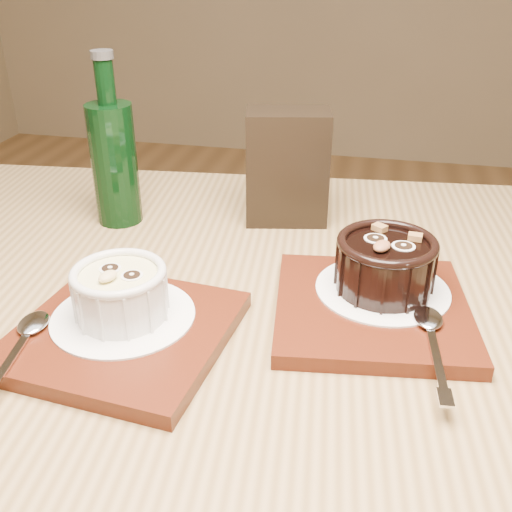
{
  "coord_description": "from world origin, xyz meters",
  "views": [
    {
      "loc": [
        0.2,
        -0.7,
        1.07
      ],
      "look_at": [
        0.09,
        -0.23,
        0.81
      ],
      "focal_mm": 42.0,
      "sensor_mm": 36.0,
      "label": 1
    }
  ],
  "objects_px": {
    "ramekin_dark": "(385,262)",
    "condiment_stand": "(287,167)",
    "table": "(238,401)",
    "tray_left": "(123,333)",
    "green_bottle": "(114,159)",
    "ramekin_white": "(120,291)",
    "tray_right": "(372,309)"
  },
  "relations": [
    {
      "from": "green_bottle",
      "to": "table",
      "type": "bearing_deg",
      "value": -44.62
    },
    {
      "from": "table",
      "to": "tray_right",
      "type": "distance_m",
      "value": 0.16
    },
    {
      "from": "ramekin_dark",
      "to": "condiment_stand",
      "type": "bearing_deg",
      "value": 147.3
    },
    {
      "from": "ramekin_white",
      "to": "green_bottle",
      "type": "bearing_deg",
      "value": 132.15
    },
    {
      "from": "table",
      "to": "green_bottle",
      "type": "relative_size",
      "value": 6.11
    },
    {
      "from": "tray_left",
      "to": "condiment_stand",
      "type": "distance_m",
      "value": 0.31
    },
    {
      "from": "tray_right",
      "to": "condiment_stand",
      "type": "xyz_separation_m",
      "value": [
        -0.12,
        0.2,
        0.06
      ]
    },
    {
      "from": "tray_left",
      "to": "tray_right",
      "type": "relative_size",
      "value": 1.0
    },
    {
      "from": "condiment_stand",
      "to": "tray_right",
      "type": "bearing_deg",
      "value": -59.7
    },
    {
      "from": "table",
      "to": "green_bottle",
      "type": "bearing_deg",
      "value": 135.38
    },
    {
      "from": "tray_left",
      "to": "condiment_stand",
      "type": "bearing_deg",
      "value": 71.41
    },
    {
      "from": "tray_left",
      "to": "green_bottle",
      "type": "distance_m",
      "value": 0.27
    },
    {
      "from": "table",
      "to": "tray_right",
      "type": "xyz_separation_m",
      "value": [
        0.12,
        0.05,
        0.1
      ]
    },
    {
      "from": "tray_left",
      "to": "condiment_stand",
      "type": "height_order",
      "value": "condiment_stand"
    },
    {
      "from": "table",
      "to": "tray_left",
      "type": "bearing_deg",
      "value": -155.84
    },
    {
      "from": "condiment_stand",
      "to": "tray_left",
      "type": "bearing_deg",
      "value": -108.59
    },
    {
      "from": "tray_left",
      "to": "ramekin_white",
      "type": "xyz_separation_m",
      "value": [
        -0.01,
        0.01,
        0.04
      ]
    },
    {
      "from": "tray_left",
      "to": "condiment_stand",
      "type": "xyz_separation_m",
      "value": [
        0.1,
        0.29,
        0.06
      ]
    },
    {
      "from": "table",
      "to": "condiment_stand",
      "type": "xyz_separation_m",
      "value": [
        0.0,
        0.25,
        0.16
      ]
    },
    {
      "from": "ramekin_dark",
      "to": "condiment_stand",
      "type": "xyz_separation_m",
      "value": [
        -0.13,
        0.18,
        0.02
      ]
    },
    {
      "from": "condiment_stand",
      "to": "ramekin_dark",
      "type": "bearing_deg",
      "value": -54.44
    },
    {
      "from": "tray_left",
      "to": "green_bottle",
      "type": "bearing_deg",
      "value": 114.23
    },
    {
      "from": "ramekin_white",
      "to": "condiment_stand",
      "type": "distance_m",
      "value": 0.29
    },
    {
      "from": "ramekin_white",
      "to": "condiment_stand",
      "type": "xyz_separation_m",
      "value": [
        0.1,
        0.27,
        0.03
      ]
    },
    {
      "from": "table",
      "to": "ramekin_dark",
      "type": "relative_size",
      "value": 13.34
    },
    {
      "from": "ramekin_white",
      "to": "condiment_stand",
      "type": "bearing_deg",
      "value": 87.2
    },
    {
      "from": "table",
      "to": "ramekin_dark",
      "type": "xyz_separation_m",
      "value": [
        0.13,
        0.07,
        0.14
      ]
    },
    {
      "from": "tray_left",
      "to": "table",
      "type": "bearing_deg",
      "value": 24.16
    },
    {
      "from": "tray_right",
      "to": "green_bottle",
      "type": "distance_m",
      "value": 0.37
    },
    {
      "from": "tray_left",
      "to": "ramekin_dark",
      "type": "xyz_separation_m",
      "value": [
        0.22,
        0.11,
        0.04
      ]
    },
    {
      "from": "table",
      "to": "condiment_stand",
      "type": "distance_m",
      "value": 0.29
    },
    {
      "from": "green_bottle",
      "to": "ramekin_white",
      "type": "bearing_deg",
      "value": -65.5
    }
  ]
}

